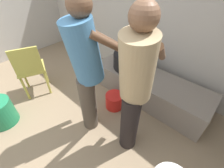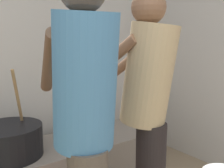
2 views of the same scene
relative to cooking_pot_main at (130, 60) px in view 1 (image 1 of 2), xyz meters
name	(u,v)px [view 1 (image 1 of 2)]	position (x,y,z in m)	size (l,w,h in m)	color
ground_plane	(6,151)	(-0.33, -1.98, -0.54)	(9.93, 9.93, 0.00)	#847056
block_enclosure_rear	(134,19)	(-0.33, 0.51, 0.47)	(4.95, 0.20, 2.02)	#ADA8A0
hearth_ledge	(148,87)	(0.42, -0.01, -0.33)	(1.85, 0.60, 0.41)	slate
cooking_pot_main	(130,60)	(0.00, 0.00, 0.00)	(0.53, 0.53, 0.70)	black
cook_in_tan_shirt	(135,85)	(0.67, -0.86, 0.39)	(0.50, 0.73, 1.62)	black
cook_in_blue_shirt	(86,67)	(0.14, -0.98, 0.40)	(0.49, 0.74, 1.64)	#4C4238
chair_olive	(31,68)	(-1.04, -1.17, -0.04)	(0.52, 0.52, 0.88)	#B2A847
bucket_green_plastic	(0,113)	(-0.81, -1.81, -0.35)	(0.36, 0.36, 0.38)	#1E7A4C
bucket_red_plastic	(114,101)	(0.15, -0.54, -0.42)	(0.27, 0.27, 0.24)	red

